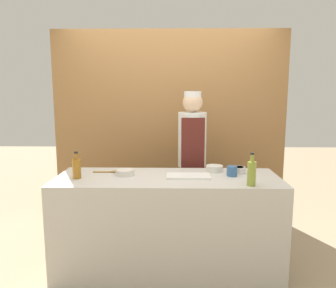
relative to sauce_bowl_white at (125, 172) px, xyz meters
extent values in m
plane|color=tan|center=(0.39, -0.05, -0.93)|extent=(14.00, 14.00, 0.00)
cube|color=olive|center=(0.39, 1.14, 0.27)|extent=(2.83, 0.18, 2.40)
cube|color=beige|center=(0.39, -0.05, -0.48)|extent=(2.03, 0.72, 0.90)
cylinder|color=silver|center=(0.00, 0.00, 0.00)|extent=(0.17, 0.17, 0.05)
cylinder|color=silver|center=(0.00, 0.00, 0.02)|extent=(0.14, 0.14, 0.02)
cylinder|color=silver|center=(1.06, 0.12, 0.00)|extent=(0.13, 0.13, 0.06)
cylinder|color=yellow|center=(1.06, 0.12, 0.02)|extent=(0.11, 0.11, 0.02)
cylinder|color=silver|center=(0.84, 0.17, 0.00)|extent=(0.16, 0.16, 0.06)
cylinder|color=#703384|center=(0.84, 0.17, 0.02)|extent=(0.13, 0.13, 0.02)
cube|color=white|center=(0.58, -0.06, -0.02)|extent=(0.39, 0.20, 0.02)
cylinder|color=#9E661E|center=(-0.42, -0.12, 0.06)|extent=(0.07, 0.07, 0.17)
cylinder|color=#9E661E|center=(-0.42, -0.12, 0.17)|extent=(0.03, 0.03, 0.05)
cylinder|color=black|center=(-0.42, -0.12, 0.20)|extent=(0.03, 0.03, 0.01)
cylinder|color=olive|center=(1.09, -0.32, 0.07)|extent=(0.07, 0.07, 0.20)
cylinder|color=olive|center=(1.09, -0.32, 0.20)|extent=(0.03, 0.03, 0.06)
cylinder|color=black|center=(1.09, -0.32, 0.24)|extent=(0.03, 0.03, 0.02)
cylinder|color=#386093|center=(0.98, -0.01, 0.02)|extent=(0.09, 0.09, 0.09)
cylinder|color=#B2844C|center=(-0.23, 0.09, -0.02)|extent=(0.19, 0.02, 0.02)
ellipsoid|color=#B2844C|center=(-0.13, 0.09, -0.02)|extent=(0.05, 0.04, 0.02)
cylinder|color=#28282D|center=(0.65, 0.57, -0.50)|extent=(0.22, 0.22, 0.86)
cylinder|color=silver|center=(0.65, 0.57, 0.23)|extent=(0.30, 0.30, 0.59)
cube|color=#561E19|center=(0.65, 0.42, 0.20)|extent=(0.24, 0.02, 0.54)
sphere|color=beige|center=(0.65, 0.57, 0.63)|extent=(0.21, 0.21, 0.21)
cylinder|color=white|center=(0.65, 0.57, 0.71)|extent=(0.18, 0.18, 0.07)
camera|label=1|loc=(0.45, -2.94, 0.73)|focal=35.00mm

